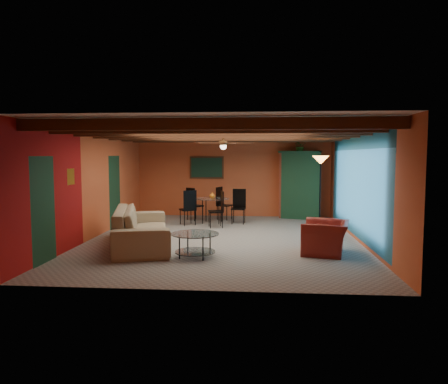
# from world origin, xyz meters

# --- Properties ---
(room) EXTENTS (6.52, 8.01, 2.71)m
(room) POSITION_xyz_m (0.00, 0.11, 2.36)
(room) COLOR gray
(room) RESTS_ON ground
(sofa) EXTENTS (1.90, 3.17, 0.87)m
(sofa) POSITION_xyz_m (-1.79, -0.94, 0.43)
(sofa) COLOR #8C795A
(sofa) RESTS_ON ground
(armchair) EXTENTS (1.13, 1.23, 0.69)m
(armchair) POSITION_xyz_m (2.27, -1.36, 0.34)
(armchair) COLOR maroon
(armchair) RESTS_ON ground
(coffee_table) EXTENTS (1.13, 1.13, 0.50)m
(coffee_table) POSITION_xyz_m (-0.42, -1.88, 0.25)
(coffee_table) COLOR silver
(coffee_table) RESTS_ON ground
(dining_table) EXTENTS (2.19, 2.19, 1.05)m
(dining_table) POSITION_xyz_m (-0.55, 2.46, 0.53)
(dining_table) COLOR silver
(dining_table) RESTS_ON ground
(armoire) EXTENTS (1.34, 0.93, 2.14)m
(armoire) POSITION_xyz_m (2.20, 3.70, 1.07)
(armoire) COLOR maroon
(armoire) RESTS_ON ground
(floor_lamp) EXTENTS (0.46, 0.46, 2.06)m
(floor_lamp) POSITION_xyz_m (2.44, 0.72, 1.03)
(floor_lamp) COLOR black
(floor_lamp) RESTS_ON ground
(ceiling_fan) EXTENTS (1.50, 1.50, 0.44)m
(ceiling_fan) POSITION_xyz_m (0.00, 0.00, 2.36)
(ceiling_fan) COLOR #472614
(ceiling_fan) RESTS_ON ceiling
(painting) EXTENTS (1.05, 0.03, 0.65)m
(painting) POSITION_xyz_m (-0.90, 3.96, 1.65)
(painting) COLOR black
(painting) RESTS_ON wall_back
(potted_plant) EXTENTS (0.52, 0.49, 0.46)m
(potted_plant) POSITION_xyz_m (2.20, 3.70, 2.37)
(potted_plant) COLOR #26661E
(potted_plant) RESTS_ON armoire
(vase) EXTENTS (0.21, 0.21, 0.18)m
(vase) POSITION_xyz_m (-0.55, 2.46, 1.14)
(vase) COLOR orange
(vase) RESTS_ON dining_table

